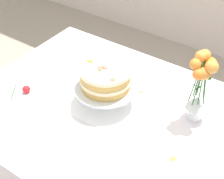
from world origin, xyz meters
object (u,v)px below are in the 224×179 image
cake_stand (106,89)px  fallen_rose (26,89)px  layer_cake (106,77)px  flower_vase (200,85)px  dining_table (114,131)px

cake_stand → fallen_rose: size_ratio=2.68×
layer_cake → fallen_rose: size_ratio=2.20×
cake_stand → flower_vase: bearing=19.7°
dining_table → flower_vase: bearing=33.3°
layer_cake → fallen_rose: layer_cake is taller
layer_cake → fallen_rose: 0.42m
layer_cake → fallen_rose: bearing=-156.3°
dining_table → layer_cake: size_ratio=5.90×
dining_table → flower_vase: size_ratio=4.12×
dining_table → cake_stand: size_ratio=4.83×
cake_stand → dining_table: bearing=-35.0°
cake_stand → layer_cake: 0.07m
flower_vase → dining_table: bearing=-146.7°
cake_stand → layer_cake: size_ratio=1.22×
fallen_rose → dining_table: bearing=12.6°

